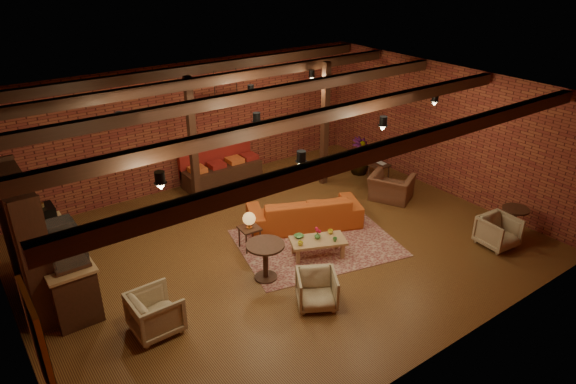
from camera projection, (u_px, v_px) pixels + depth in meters
floor at (280, 247)px, 10.81m from camera, size 10.00×10.00×0.00m
ceiling at (279, 98)px, 9.42m from camera, size 10.00×8.00×0.02m
wall_back at (190, 125)px, 13.04m from camera, size 10.00×0.02×3.20m
wall_front at (443, 272)px, 7.19m from camera, size 10.00×0.02×3.20m
wall_right at (444, 130)px, 12.75m from camera, size 0.02×8.00×3.20m
ceiling_beams at (279, 104)px, 9.48m from camera, size 9.80×6.40×0.22m
ceiling_pipe at (236, 98)px, 10.75m from camera, size 9.60×0.12×0.12m
post_left at (193, 146)px, 11.70m from camera, size 0.16×0.16×3.20m
post_right at (325, 125)px, 13.06m from camera, size 0.16×0.16×3.20m
service_counter at (57, 256)px, 9.04m from camera, size 0.80×2.50×1.60m
plant_counter at (56, 229)px, 9.05m from camera, size 0.35×0.39×0.30m
shelving_hutch at (26, 241)px, 8.72m from camera, size 0.52×2.00×2.40m
chalkboard_menu at (41, 347)px, 5.84m from camera, size 0.08×0.96×1.46m
banquette at (222, 166)px, 13.51m from camera, size 2.10×0.70×1.00m
service_sign at (226, 101)px, 12.37m from camera, size 0.86×0.06×0.30m
ceiling_spotlights at (279, 116)px, 9.57m from camera, size 6.40×4.40×0.28m
rug at (317, 243)px, 10.94m from camera, size 3.69×3.13×0.01m
sofa at (304, 211)px, 11.48m from camera, size 2.69×1.87×0.73m
coffee_table at (317, 241)px, 10.35m from camera, size 1.24×0.95×0.63m
side_table_lamp at (249, 221)px, 10.49m from camera, size 0.43×0.43×0.84m
round_table_left at (265, 255)px, 9.57m from camera, size 0.73×0.73×0.76m
armchair_a at (155, 311)px, 8.30m from camera, size 0.73×0.77×0.78m
armchair_b at (317, 288)px, 8.93m from camera, size 0.91×0.89×0.70m
armchair_right at (391, 183)px, 12.64m from camera, size 1.03×1.19×0.88m
side_table_book at (379, 166)px, 13.57m from camera, size 0.48×0.48×0.53m
round_table_right at (514, 217)px, 11.05m from camera, size 0.56×0.56×0.66m
armchair_far at (498, 230)px, 10.71m from camera, size 0.75×0.71×0.73m
plant_tall at (362, 120)px, 13.64m from camera, size 1.89×1.89×3.07m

